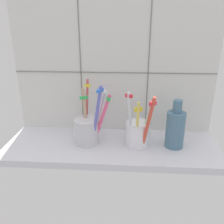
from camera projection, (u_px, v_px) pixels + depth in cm
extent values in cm
cube|color=silver|center=(112.00, 147.00, 70.92)|extent=(64.00, 22.00, 2.00)
cube|color=silver|center=(114.00, 69.00, 74.49)|extent=(64.00, 2.00, 45.00)
cube|color=gray|center=(81.00, 70.00, 74.14)|extent=(0.30, 0.20, 45.00)
cube|color=gray|center=(148.00, 71.00, 72.79)|extent=(0.30, 0.20, 45.00)
cube|color=gray|center=(114.00, 73.00, 73.75)|extent=(64.00, 0.20, 0.30)
cylinder|color=silver|center=(87.00, 131.00, 70.15)|extent=(7.13, 7.13, 7.72)
torus|color=silver|center=(86.00, 119.00, 68.78)|extent=(7.27, 7.27, 0.50)
cylinder|color=silver|center=(99.00, 113.00, 70.02)|extent=(5.54, 2.87, 17.48)
cube|color=white|center=(105.00, 91.00, 68.18)|extent=(1.67, 2.29, 1.25)
cylinder|color=#6165C4|center=(96.00, 117.00, 65.97)|extent=(4.31, 2.65, 18.44)
cube|color=blue|center=(100.00, 91.00, 62.54)|extent=(1.93, 2.66, 1.14)
cylinder|color=#B74B4B|center=(87.00, 110.00, 71.92)|extent=(0.96, 5.91, 18.11)
cube|color=yellow|center=(87.00, 86.00, 71.24)|extent=(2.01, 1.00, 1.03)
cylinder|color=#F55887|center=(102.00, 119.00, 68.77)|extent=(6.08, 2.69, 15.06)
cube|color=green|center=(108.00, 99.00, 66.97)|extent=(1.70, 2.57, 1.23)
cylinder|color=tan|center=(85.00, 115.00, 69.86)|extent=(2.19, 2.73, 16.22)
cube|color=green|center=(84.00, 98.00, 68.40)|extent=(2.47, 2.05, 0.93)
cylinder|color=white|center=(138.00, 134.00, 69.29)|extent=(7.13, 7.13, 7.12)
torus|color=silver|center=(138.00, 123.00, 68.03)|extent=(7.27, 7.27, 0.50)
cylinder|color=#B1DBB0|center=(147.00, 122.00, 67.25)|extent=(4.88, 1.65, 14.57)
cube|color=green|center=(154.00, 103.00, 64.81)|extent=(1.08, 1.90, 1.10)
cylinder|color=#E1CD61|center=(137.00, 125.00, 65.40)|extent=(1.26, 2.00, 14.12)
cube|color=yellow|center=(138.00, 109.00, 63.34)|extent=(2.38, 1.31, 1.21)
cylinder|color=#D64B38|center=(148.00, 124.00, 63.56)|extent=(3.63, 4.84, 16.61)
cube|color=#E5333F|center=(153.00, 103.00, 60.05)|extent=(2.19, 1.87, 1.26)
cylinder|color=silver|center=(130.00, 120.00, 65.99)|extent=(2.42, 3.03, 16.79)
cube|color=#E5333F|center=(129.00, 96.00, 62.69)|extent=(2.19, 1.86, 1.02)
cylinder|color=slate|center=(175.00, 130.00, 67.42)|extent=(5.36, 5.36, 10.80)
cylinder|color=slate|center=(178.00, 106.00, 64.86)|extent=(2.54, 2.54, 3.61)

